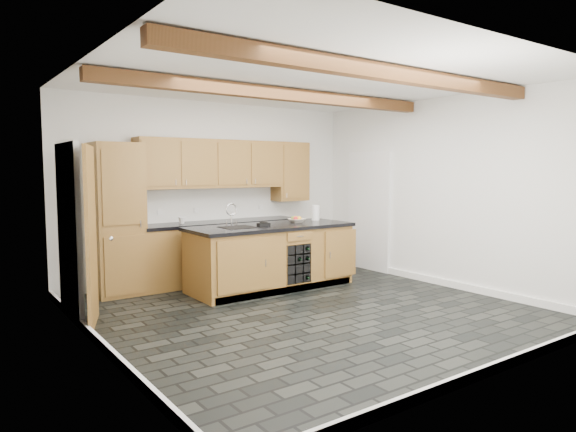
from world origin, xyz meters
name	(u,v)px	position (x,y,z in m)	size (l,w,h in m)	color
ground	(309,310)	(0.00, 0.00, 0.00)	(5.00, 5.00, 0.00)	black
room_shell	(279,186)	(-0.09, 0.53, 1.53)	(5.01, 5.00, 5.00)	white
back_cabinetry	(200,219)	(-0.38, 2.24, 0.98)	(3.65, 0.62, 2.20)	olive
island	(272,256)	(0.31, 1.28, 0.46)	(2.48, 0.96, 0.93)	olive
faucet	(237,225)	(-0.25, 1.33, 0.96)	(0.45, 0.40, 0.34)	black
kitchen_scale	(264,224)	(0.16, 1.27, 0.96)	(0.18, 0.12, 0.05)	black
fruit_bowl	(297,221)	(0.81, 1.35, 0.96)	(0.25, 0.25, 0.06)	silver
fruit_cluster	(297,218)	(0.81, 1.35, 0.99)	(0.16, 0.17, 0.07)	#BA3A18
paper_towel	(316,213)	(1.26, 1.46, 1.05)	(0.12, 0.12, 0.24)	white
mug	(182,220)	(-0.68, 2.22, 0.98)	(0.11, 0.11, 0.10)	white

